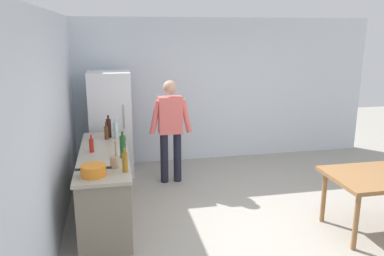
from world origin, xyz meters
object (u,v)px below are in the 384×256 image
object	(u,v)px
utensil_jar	(115,161)
bottle_beer_brown	(106,132)
bottle_oil_amber	(125,162)
person	(170,125)
bottle_wine_green	(123,146)
refrigerator	(111,124)
bottle_sauce_red	(91,145)
bottle_wine_dark	(109,128)
cooking_pot	(94,170)
bottle_water_clear	(116,130)

from	to	relation	value
utensil_jar	bottle_beer_brown	world-z (taller)	utensil_jar
bottle_oil_amber	person	bearing A→B (deg)	66.47
bottle_beer_brown	bottle_wine_green	distance (m)	0.93
refrigerator	bottle_sauce_red	size ratio (longest dim) A/B	7.50
bottle_beer_brown	bottle_wine_dark	size ratio (longest dim) A/B	0.76
bottle_wine_green	utensil_jar	bearing A→B (deg)	-106.84
bottle_wine_dark	cooking_pot	bearing A→B (deg)	-95.92
refrigerator	utensil_jar	world-z (taller)	refrigerator
cooking_pot	bottle_wine_dark	bearing A→B (deg)	84.08
bottle_beer_brown	bottle_wine_green	bearing A→B (deg)	-76.68
person	bottle_wine_green	size ratio (longest dim) A/B	5.00
bottle_sauce_red	utensil_jar	bearing A→B (deg)	-66.54
person	bottle_water_clear	distance (m)	0.94
utensil_jar	bottle_wine_green	size ratio (longest dim) A/B	0.94
refrigerator	person	world-z (taller)	refrigerator
bottle_wine_dark	person	bearing A→B (deg)	16.01
cooking_pot	bottle_sauce_red	bearing A→B (deg)	93.77
refrigerator	bottle_wine_green	distance (m)	1.86
person	bottle_sauce_red	size ratio (longest dim) A/B	7.08
bottle_wine_dark	bottle_oil_amber	bearing A→B (deg)	-83.23
utensil_jar	bottle_water_clear	distance (m)	1.32
bottle_beer_brown	bottle_water_clear	world-z (taller)	bottle_water_clear
bottle_water_clear	bottle_wine_green	distance (m)	0.96
bottle_sauce_red	bottle_oil_amber	distance (m)	0.93
cooking_pot	bottle_water_clear	world-z (taller)	bottle_water_clear
bottle_oil_amber	cooking_pot	bearing A→B (deg)	-172.56
bottle_water_clear	bottle_wine_dark	xyz separation A→B (m)	(-0.11, 0.06, 0.02)
refrigerator	bottle_beer_brown	bearing A→B (deg)	-93.85
bottle_sauce_red	bottle_beer_brown	size ratio (longest dim) A/B	0.92
utensil_jar	bottle_water_clear	bearing A→B (deg)	88.35
bottle_beer_brown	bottle_oil_amber	size ratio (longest dim) A/B	0.93
refrigerator	bottle_wine_green	bearing A→B (deg)	-85.34
bottle_beer_brown	bottle_water_clear	distance (m)	0.15
refrigerator	bottle_oil_amber	xyz separation A→B (m)	(0.16, -2.38, 0.12)
utensil_jar	bottle_wine_green	distance (m)	0.38
person	bottle_oil_amber	world-z (taller)	person
cooking_pot	bottle_oil_amber	distance (m)	0.36
cooking_pot	utensil_jar	xyz separation A→B (m)	(0.23, 0.21, 0.02)
cooking_pot	bottle_wine_dark	xyz separation A→B (m)	(0.16, 1.59, 0.09)
person	utensil_jar	size ratio (longest dim) A/B	5.31
person	utensil_jar	world-z (taller)	person
cooking_pot	bottle_beer_brown	xyz separation A→B (m)	(0.13, 1.48, 0.05)
refrigerator	cooking_pot	xyz separation A→B (m)	(-0.19, -2.42, 0.06)
cooking_pot	bottle_sauce_red	xyz separation A→B (m)	(-0.06, 0.89, 0.04)
cooking_pot	utensil_jar	distance (m)	0.32
bottle_wine_green	person	bearing A→B (deg)	58.33
person	bottle_sauce_red	world-z (taller)	person
refrigerator	utensil_jar	bearing A→B (deg)	-88.94
bottle_water_clear	bottle_oil_amber	world-z (taller)	bottle_water_clear
cooking_pot	bottle_wine_dark	world-z (taller)	bottle_wine_dark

